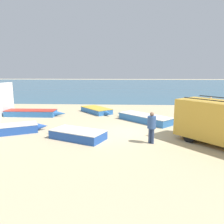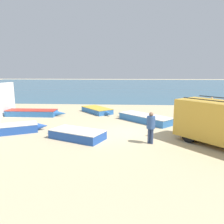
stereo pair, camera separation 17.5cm
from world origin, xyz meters
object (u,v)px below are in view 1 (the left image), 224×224
(fishing_rowboat_5, at_px, (33,113))
(fisherman_0, at_px, (152,125))
(fishing_rowboat_0, at_px, (143,118))
(fisherman_1, at_px, (210,104))
(fishing_rowboat_3, at_px, (97,110))
(fishing_rowboat_4, at_px, (13,129))
(fishing_rowboat_1, at_px, (76,134))

(fishing_rowboat_5, relative_size, fisherman_0, 3.02)
(fishing_rowboat_0, height_order, fisherman_1, fisherman_1)
(fishing_rowboat_3, height_order, fisherman_0, fisherman_0)
(fisherman_0, bearing_deg, fishing_rowboat_5, 90.90)
(fishing_rowboat_3, distance_m, fisherman_1, 10.54)
(fishing_rowboat_0, bearing_deg, fishing_rowboat_3, 5.18)
(fishing_rowboat_5, height_order, fisherman_0, fisherman_0)
(fishing_rowboat_0, distance_m, fishing_rowboat_5, 9.85)
(fishing_rowboat_4, bearing_deg, fishing_rowboat_1, -39.51)
(fishing_rowboat_0, relative_size, fishing_rowboat_5, 0.84)
(fishing_rowboat_5, bearing_deg, fishing_rowboat_0, -9.85)
(fishing_rowboat_3, distance_m, fishing_rowboat_4, 8.59)
(fishing_rowboat_0, height_order, fishing_rowboat_1, fishing_rowboat_0)
(fishing_rowboat_5, height_order, fisherman_1, fisherman_1)
(fishing_rowboat_0, relative_size, fishing_rowboat_4, 1.14)
(fishing_rowboat_1, xyz_separation_m, fishing_rowboat_4, (-4.38, 0.96, 0.01))
(fishing_rowboat_1, bearing_deg, fishing_rowboat_0, -108.72)
(fishing_rowboat_0, relative_size, fisherman_0, 2.55)
(fishing_rowboat_1, relative_size, fishing_rowboat_3, 1.03)
(fishing_rowboat_1, height_order, fisherman_0, fisherman_0)
(fishing_rowboat_1, relative_size, fisherman_0, 2.23)
(fishing_rowboat_0, distance_m, fisherman_0, 5.44)
(fishing_rowboat_1, distance_m, fishing_rowboat_3, 8.21)
(fishing_rowboat_3, height_order, fishing_rowboat_4, fishing_rowboat_4)
(fishing_rowboat_1, height_order, fishing_rowboat_5, fishing_rowboat_5)
(fishing_rowboat_4, distance_m, fisherman_0, 8.89)
(fishing_rowboat_0, bearing_deg, fishing_rowboat_1, 92.20)
(fishing_rowboat_0, xyz_separation_m, fishing_rowboat_5, (-9.70, 1.67, -0.01))
(fishing_rowboat_5, distance_m, fisherman_1, 16.13)
(fisherman_0, height_order, fisherman_1, fisherman_0)
(fisherman_0, xyz_separation_m, fisherman_1, (6.41, 8.47, -0.07))
(fishing_rowboat_1, bearing_deg, fisherman_1, -119.89)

